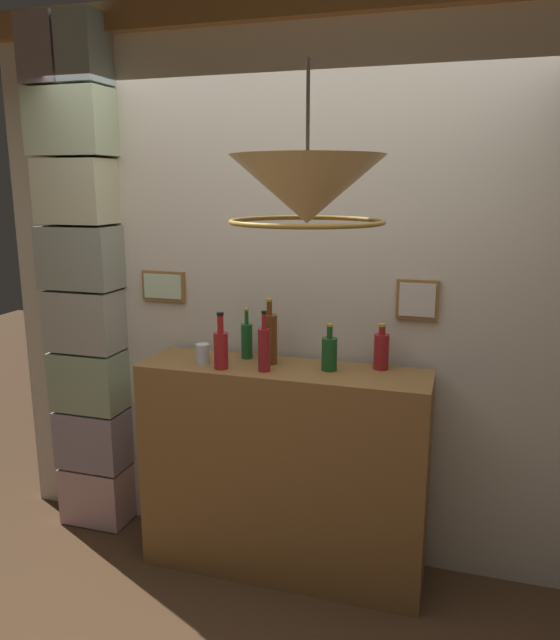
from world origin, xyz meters
TOP-DOWN VIEW (x-y plane):
  - panelled_rear_partition at (-0.00, 1.10)m, footprint 3.39×0.15m
  - stone_pillar at (-1.19, 0.98)m, footprint 0.43×0.28m
  - bar_shelf_unit at (0.00, 0.83)m, footprint 1.44×0.38m
  - liquor_bottle_whiskey at (-0.28, 0.73)m, footprint 0.07×0.07m
  - liquor_bottle_port at (0.22, 0.86)m, footprint 0.08×0.08m
  - liquor_bottle_rye at (-0.07, 0.75)m, footprint 0.06×0.06m
  - liquor_bottle_vodka at (0.46, 0.95)m, footprint 0.07×0.07m
  - liquor_bottle_amaro at (-0.09, 0.88)m, footprint 0.08×0.08m
  - liquor_bottle_scotch at (-0.23, 0.94)m, footprint 0.06×0.06m
  - glass_tumbler_rocks at (-0.41, 0.79)m, footprint 0.07×0.07m
  - pendant_lamp at (0.32, 0.05)m, footprint 0.51×0.51m

SIDE VIEW (x-z plane):
  - bar_shelf_unit at x=0.00m, z-range 0.00..1.10m
  - glass_tumbler_rocks at x=-0.41m, z-range 1.10..1.20m
  - liquor_bottle_port at x=0.22m, z-range 1.07..1.30m
  - liquor_bottle_vodka at x=0.46m, z-range 1.08..1.30m
  - liquor_bottle_scotch at x=-0.23m, z-range 1.06..1.32m
  - liquor_bottle_whiskey at x=-0.28m, z-range 1.06..1.34m
  - liquor_bottle_rye at x=-0.07m, z-range 1.06..1.36m
  - liquor_bottle_amaro at x=-0.09m, z-range 1.06..1.39m
  - stone_pillar at x=-1.19m, z-range 0.03..2.83m
  - panelled_rear_partition at x=0.00m, z-range 0.08..2.95m
  - pendant_lamp at x=0.32m, z-range 1.70..2.20m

